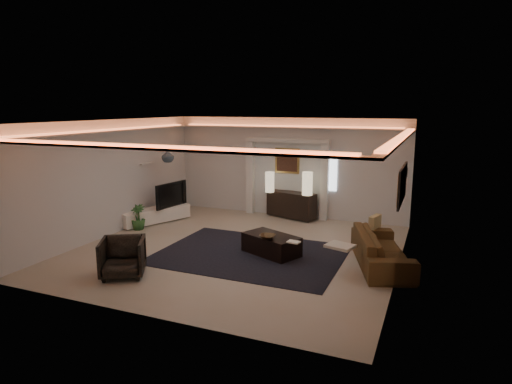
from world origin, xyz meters
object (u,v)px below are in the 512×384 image
at_px(console, 291,204).
at_px(armchair, 123,257).
at_px(coffee_table, 271,245).
at_px(sofa, 382,249).

xyz_separation_m(console, armchair, (-1.59, -5.54, -0.03)).
height_order(coffee_table, armchair, armchair).
relative_size(sofa, armchair, 2.86).
bearing_deg(console, coffee_table, -62.80).
relative_size(console, sofa, 0.63).
bearing_deg(coffee_table, armchair, -109.64).
distance_m(sofa, coffee_table, 2.35).
bearing_deg(sofa, console, 25.93).
relative_size(coffee_table, armchair, 1.51).
height_order(console, sofa, console).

